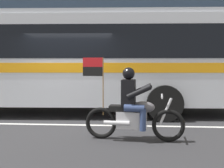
{
  "coord_description": "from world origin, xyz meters",
  "views": [
    {
      "loc": [
        1.78,
        -7.68,
        1.64
      ],
      "look_at": [
        1.27,
        -0.25,
        1.08
      ],
      "focal_mm": 43.42,
      "sensor_mm": 36.0,
      "label": 1
    }
  ],
  "objects": [
    {
      "name": "transit_bus",
      "position": [
        -0.44,
        1.19,
        1.88
      ],
      "size": [
        11.69,
        3.02,
        3.22
      ],
      "color": "silver",
      "rests_on": "ground_plane"
    },
    {
      "name": "lane_center_stripe",
      "position": [
        0.0,
        -0.6,
        0.0
      ],
      "size": [
        26.6,
        0.14,
        0.01
      ],
      "primitive_type": "cube",
      "color": "silver",
      "rests_on": "ground_plane"
    },
    {
      "name": "ground_plane",
      "position": [
        0.0,
        0.0,
        0.0
      ],
      "size": [
        60.0,
        60.0,
        0.0
      ],
      "primitive_type": "plane",
      "color": "#2B2B2D"
    },
    {
      "name": "motorcycle_with_rider",
      "position": [
        1.83,
        -1.93,
        0.67
      ],
      "size": [
        2.19,
        0.66,
        1.78
      ],
      "color": "black",
      "rests_on": "ground_plane"
    },
    {
      "name": "fire_hydrant",
      "position": [
        0.75,
        4.32,
        0.52
      ],
      "size": [
        0.22,
        0.3,
        0.75
      ],
      "color": "red",
      "rests_on": "sidewalk_curb"
    },
    {
      "name": "sidewalk_curb",
      "position": [
        0.0,
        5.1,
        0.07
      ],
      "size": [
        28.0,
        3.8,
        0.15
      ],
      "primitive_type": "cube",
      "color": "#B7B2A8",
      "rests_on": "ground_plane"
    }
  ]
}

